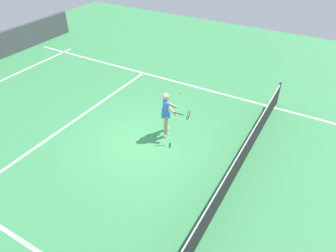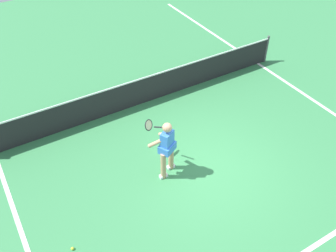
{
  "view_description": "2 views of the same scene",
  "coord_description": "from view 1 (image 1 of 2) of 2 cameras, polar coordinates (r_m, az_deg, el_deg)",
  "views": [
    {
      "loc": [
        6.48,
        4.81,
        6.45
      ],
      "look_at": [
        -0.24,
        0.95,
        0.89
      ],
      "focal_mm": 33.1,
      "sensor_mm": 36.0,
      "label": 1
    },
    {
      "loc": [
        -4.12,
        -4.93,
        6.78
      ],
      "look_at": [
        -0.58,
        1.02,
        0.94
      ],
      "focal_mm": 39.96,
      "sensor_mm": 36.0,
      "label": 2
    }
  ],
  "objects": [
    {
      "name": "ground_plane",
      "position": [
        10.33,
        -5.23,
        -3.15
      ],
      "size": [
        27.13,
        27.13,
        0.0
      ],
      "primitive_type": "plane",
      "color": "#38844C"
    },
    {
      "name": "service_line_marking",
      "position": [
        11.91,
        -16.51,
        1.22
      ],
      "size": [
        8.89,
        0.1,
        0.01
      ],
      "primitive_type": "cube",
      "color": "white",
      "rests_on": "ground"
    },
    {
      "name": "sideline_left_marking",
      "position": [
        13.57,
        5.43,
        7.11
      ],
      "size": [
        0.1,
        18.87,
        0.01
      ],
      "primitive_type": "cube",
      "color": "white",
      "rests_on": "ground"
    },
    {
      "name": "sideline_right_marking",
      "position": [
        8.3,
        -23.84,
        -19.78
      ],
      "size": [
        0.1,
        18.87,
        0.01
      ],
      "primitive_type": "cube",
      "color": "white",
      "rests_on": "ground"
    },
    {
      "name": "court_net",
      "position": [
        8.96,
        12.46,
        -7.43
      ],
      "size": [
        9.57,
        0.08,
        0.97
      ],
      "color": "#4C4C51",
      "rests_on": "ground"
    },
    {
      "name": "tennis_player",
      "position": [
        10.25,
        -0.22,
        2.51
      ],
      "size": [
        0.68,
        1.13,
        1.55
      ],
      "color": "tan",
      "rests_on": "ground"
    },
    {
      "name": "tennis_ball_near",
      "position": [
        13.06,
        2.47,
        6.19
      ],
      "size": [
        0.07,
        0.07,
        0.07
      ],
      "primitive_type": "sphere",
      "color": "#D1E533",
      "rests_on": "ground"
    }
  ]
}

